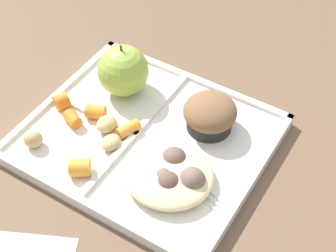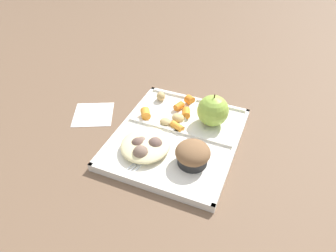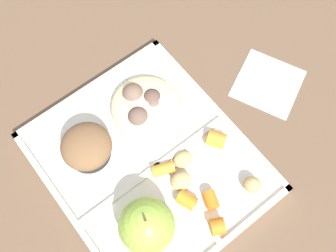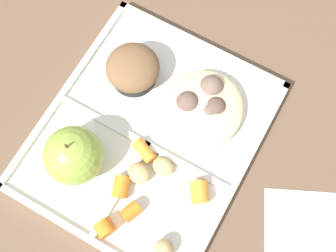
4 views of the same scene
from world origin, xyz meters
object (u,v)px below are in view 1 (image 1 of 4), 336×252
lunch_tray (146,139)px  green_apple (123,71)px  bran_muffin (210,114)px  plastic_fork (184,179)px

lunch_tray → green_apple: 0.12m
lunch_tray → bran_muffin: bearing=42.8°
lunch_tray → plastic_fork: bearing=-24.0°
lunch_tray → bran_muffin: size_ratio=4.34×
plastic_fork → green_apple: bearing=148.9°
green_apple → plastic_fork: bearing=-31.1°
lunch_tray → green_apple: bearing=142.3°
lunch_tray → green_apple: (-0.08, 0.07, 0.05)m
green_apple → lunch_tray: bearing=-37.7°
green_apple → plastic_fork: green_apple is taller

